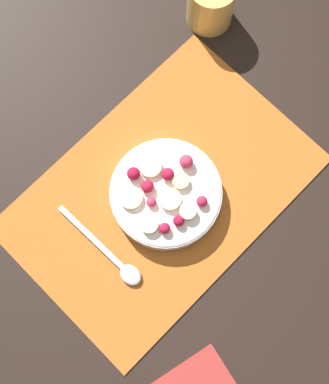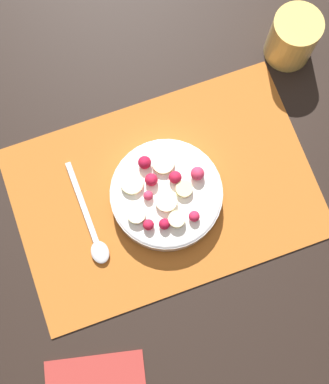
{
  "view_description": "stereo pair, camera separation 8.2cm",
  "coord_description": "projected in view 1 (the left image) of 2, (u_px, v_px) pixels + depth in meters",
  "views": [
    {
      "loc": [
        0.13,
        0.14,
        0.84
      ],
      "look_at": [
        0.0,
        0.01,
        0.05
      ],
      "focal_mm": 50.0,
      "sensor_mm": 36.0,
      "label": 1
    },
    {
      "loc": [
        0.07,
        0.18,
        0.84
      ],
      "look_at": [
        0.0,
        0.01,
        0.05
      ],
      "focal_mm": 50.0,
      "sensor_mm": 36.0,
      "label": 2
    }
  ],
  "objects": [
    {
      "name": "placemat",
      "position": [
        162.0,
        193.0,
        0.86
      ],
      "size": [
        0.48,
        0.32,
        0.01
      ],
      "color": "#B26023",
      "rests_on": "ground_plane"
    },
    {
      "name": "drinking_glass",
      "position": [
        211.0,
        2.0,
        0.89
      ],
      "size": [
        0.08,
        0.08,
        0.09
      ],
      "color": "#F4CC66",
      "rests_on": "ground_plane"
    },
    {
      "name": "ground_plane",
      "position": [
        162.0,
        193.0,
        0.87
      ],
      "size": [
        3.0,
        3.0,
        0.0
      ],
      "primitive_type": "plane",
      "color": "black"
    },
    {
      "name": "fruit_bowl",
      "position": [
        164.0,
        195.0,
        0.84
      ],
      "size": [
        0.18,
        0.18,
        0.05
      ],
      "color": "white",
      "rests_on": "placemat"
    },
    {
      "name": "spoon",
      "position": [
        115.0,
        260.0,
        0.83
      ],
      "size": [
        0.03,
        0.18,
        0.01
      ],
      "rotation": [
        0.0,
        0.0,
        7.88
      ],
      "color": "silver",
      "rests_on": "placemat"
    }
  ]
}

